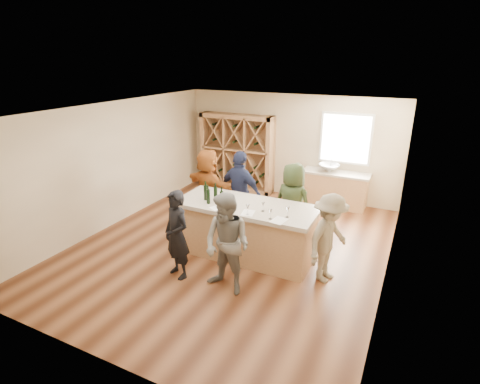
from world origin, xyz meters
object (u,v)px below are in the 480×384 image
at_px(tasting_counter_base, 246,232).
at_px(person_far_mid, 240,193).
at_px(person_far_right, 292,204).
at_px(wine_rack, 237,153).
at_px(person_server, 329,239).
at_px(person_far_left, 209,187).
at_px(wine_bottle_c, 216,194).
at_px(wine_bottle_a, 206,193).
at_px(wine_bottle_b, 208,197).
at_px(wine_bottle_d, 222,198).
at_px(person_near_left, 177,235).
at_px(sink, 329,168).
at_px(person_near_right, 227,244).

bearing_deg(tasting_counter_base, person_far_mid, 121.88).
bearing_deg(person_far_right, wine_rack, -31.35).
distance_m(person_server, person_far_left, 3.27).
bearing_deg(person_far_mid, wine_bottle_c, 100.02).
relative_size(tasting_counter_base, person_far_mid, 1.40).
bearing_deg(person_far_left, wine_bottle_a, 136.83).
height_order(wine_bottle_c, person_server, person_server).
distance_m(person_far_mid, person_far_right, 1.18).
bearing_deg(wine_bottle_c, person_server, -1.11).
bearing_deg(wine_rack, person_far_left, -78.46).
relative_size(wine_bottle_b, wine_bottle_c, 0.95).
bearing_deg(person_server, wine_bottle_c, 106.51).
xyz_separation_m(wine_rack, wine_bottle_b, (1.26, -3.74, 0.12)).
distance_m(wine_bottle_c, person_far_mid, 1.06).
bearing_deg(wine_bottle_d, person_far_right, 49.18).
distance_m(wine_bottle_c, person_far_right, 1.65).
bearing_deg(wine_bottle_b, wine_bottle_c, 65.40).
distance_m(wine_bottle_a, wine_bottle_d, 0.42).
distance_m(tasting_counter_base, person_far_mid, 1.14).
relative_size(person_near_left, person_far_right, 0.93).
distance_m(person_near_left, person_far_left, 2.28).
distance_m(sink, wine_bottle_a, 3.87).
height_order(wine_bottle_a, person_far_mid, person_far_mid).
bearing_deg(person_far_mid, wine_bottle_b, 96.80).
bearing_deg(wine_bottle_c, person_near_left, -99.13).
height_order(wine_bottle_c, person_far_mid, person_far_mid).
relative_size(person_far_mid, person_far_left, 1.04).
bearing_deg(wine_bottle_a, person_far_mid, 76.36).
bearing_deg(person_near_right, person_far_left, 137.37).
height_order(wine_bottle_c, person_near_right, person_near_right).
xyz_separation_m(wine_rack, person_server, (3.56, -3.62, -0.30)).
height_order(wine_rack, person_far_left, wine_rack).
xyz_separation_m(wine_bottle_d, person_near_left, (-0.37, -0.97, -0.41)).
bearing_deg(wine_rack, wine_bottle_a, -72.84).
relative_size(wine_bottle_d, person_near_left, 0.17).
bearing_deg(wine_bottle_b, sink, 68.49).
height_order(sink, wine_bottle_b, wine_bottle_b).
height_order(wine_bottle_d, person_far_left, person_far_left).
bearing_deg(person_far_left, sink, -113.96).
bearing_deg(person_server, wine_bottle_d, 109.40).
bearing_deg(wine_bottle_b, person_far_left, 120.71).
distance_m(sink, wine_bottle_b, 3.95).
xyz_separation_m(tasting_counter_base, person_far_mid, (-0.56, 0.89, 0.43)).
height_order(wine_bottle_c, person_far_left, person_far_left).
bearing_deg(person_far_left, wine_bottle_c, 145.01).
bearing_deg(person_far_left, person_server, 177.81).
xyz_separation_m(sink, wine_bottle_d, (-1.18, -3.62, 0.20)).
xyz_separation_m(wine_bottle_b, person_far_mid, (0.10, 1.18, -0.29)).
height_order(sink, person_near_right, person_near_right).
height_order(tasting_counter_base, person_near_right, person_near_right).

